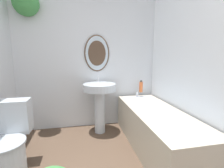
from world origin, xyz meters
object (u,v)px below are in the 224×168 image
Objects in this scene: pedestal_sink at (100,98)px; shampoo_bottle at (141,87)px; toilet at (8,146)px; bathtub at (156,128)px.

shampoo_bottle is (0.73, 0.15, 0.12)m from pedestal_sink.
toilet is 3.72× the size of shampoo_bottle.
pedestal_sink is at bearing 138.23° from bathtub.
pedestal_sink is 0.76m from shampoo_bottle.
bathtub is at bearing -95.40° from shampoo_bottle.
shampoo_bottle is (1.75, 0.91, 0.36)m from toilet.
shampoo_bottle is at bearing 84.60° from bathtub.
toilet is 1.69m from bathtub.
toilet is at bearing -152.39° from shampoo_bottle.
toilet is 1.29m from pedestal_sink.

